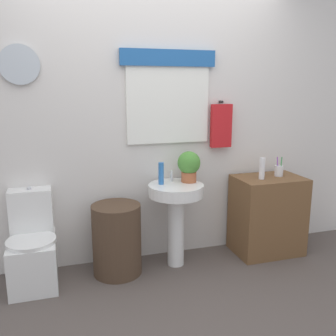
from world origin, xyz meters
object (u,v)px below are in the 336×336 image
toilet (33,249)px  lotion_bottle (262,169)px  laundry_hamper (117,239)px  soap_bottle (161,173)px  potted_plant (189,165)px  wooden_cabinet (267,215)px  toothbrush_cup (279,171)px  pedestal_sink (176,206)px

toilet → lotion_bottle: 2.10m
laundry_hamper → soap_bottle: bearing=7.0°
soap_bottle → potted_plant: potted_plant is taller
soap_bottle → wooden_cabinet: bearing=-2.7°
soap_bottle → lotion_bottle: size_ratio=0.97×
laundry_hamper → lotion_bottle: size_ratio=3.07×
toilet → toothbrush_cup: bearing=-0.5°
soap_bottle → lotion_bottle: 0.94m
pedestal_sink → soap_bottle: soap_bottle is taller
soap_bottle → toothbrush_cup: (1.16, -0.03, -0.04)m
laundry_hamper → soap_bottle: (0.41, 0.05, 0.54)m
pedestal_sink → wooden_cabinet: 0.94m
soap_bottle → potted_plant: size_ratio=0.70×
lotion_bottle → toothbrush_cup: lotion_bottle is taller
laundry_hamper → toothbrush_cup: 1.64m
potted_plant → toothbrush_cup: size_ratio=1.49×
pedestal_sink → laundry_hamper: bearing=180.0°
wooden_cabinet → soap_bottle: (-1.05, 0.05, 0.47)m
potted_plant → toothbrush_cup: potted_plant is taller
toothbrush_cup → potted_plant: bearing=177.4°
toilet → soap_bottle: (1.09, 0.01, 0.55)m
laundry_hamper → pedestal_sink: 0.59m
pedestal_sink → potted_plant: potted_plant is taller
toilet → potted_plant: 1.48m
potted_plant → lotion_bottle: (0.68, -0.10, -0.05)m
toilet → soap_bottle: bearing=0.7°
lotion_bottle → laundry_hamper: bearing=178.3°
pedestal_sink → lotion_bottle: size_ratio=3.76×
wooden_cabinet → soap_bottle: 1.15m
wooden_cabinet → potted_plant: potted_plant is taller
pedestal_sink → lotion_bottle: 0.87m
toothbrush_cup → laundry_hamper: bearing=-179.3°
pedestal_sink → lotion_bottle: bearing=-2.8°
toothbrush_cup → lotion_bottle: bearing=-164.8°
wooden_cabinet → potted_plant: 0.95m
potted_plant → lotion_bottle: bearing=-8.4°
pedestal_sink → toilet: bearing=178.2°
wooden_cabinet → lotion_bottle: (-0.11, -0.04, 0.47)m
toilet → lotion_bottle: (2.03, -0.08, 0.56)m
toilet → potted_plant: potted_plant is taller
toilet → lotion_bottle: lotion_bottle is taller
pedestal_sink → soap_bottle: 0.32m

